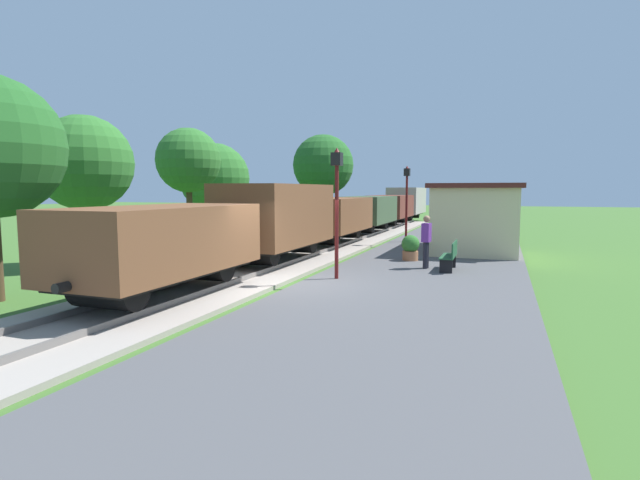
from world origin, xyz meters
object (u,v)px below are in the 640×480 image
Objects in this scene: station_hut at (477,217)px; tree_field_left at (214,178)px; freight_train at (354,213)px; potted_planter at (410,247)px; person_waiting at (426,240)px; tree_trackside_far at (188,161)px; bench_down_platform at (470,231)px; bench_near_hut at (450,255)px; lamp_post_near at (337,189)px; lamp_post_far at (407,189)px; tree_trackside_mid at (85,163)px; tree_field_distant at (323,165)px.

tree_field_left reaches higher than station_hut.
potted_planter is (4.74, -9.02, -0.78)m from freight_train.
person_waiting is 12.30m from tree_trackside_far.
tree_trackside_far reaches higher than bench_down_platform.
bench_near_hut is 1.64× the size of potted_planter.
tree_field_left is at bearing 110.43° from tree_trackside_far.
station_hut reaches higher than person_waiting.
potted_planter is 5.06m from lamp_post_near.
tree_trackside_far is (-11.42, 3.50, 2.93)m from person_waiting.
tree_field_left is (-11.29, 11.61, 0.65)m from lamp_post_near.
bench_down_platform is at bearing -6.17° from freight_train.
station_hut is 4.50m from bench_down_platform.
tree_trackside_mid is at bearing -132.99° from lamp_post_far.
lamp_post_far is at bearing 47.01° from tree_trackside_mid.
person_waiting is at bearing -64.45° from potted_planter.
lamp_post_near reaches higher than freight_train.
person_waiting is 19.81m from tree_field_distant.
lamp_post_near is (-2.12, -2.77, 1.62)m from person_waiting.
bench_near_hut is 0.88× the size of person_waiting.
tree_field_left is (-14.20, 8.98, 2.73)m from bench_near_hut.
tree_field_distant reaches higher than tree_trackside_mid.
freight_train is 8.33m from tree_field_left.
lamp_post_far is 0.56× the size of tree_field_distant.
lamp_post_far is at bearing 101.75° from potted_planter.
person_waiting is at bearing -75.25° from lamp_post_far.
tree_trackside_mid is 0.99× the size of tree_field_left.
bench_down_platform is at bearing -33.71° from tree_field_distant.
tree_field_distant is at bearing 82.59° from tree_trackside_far.
tree_field_distant is (3.74, 8.12, 1.06)m from tree_field_left.
freight_train is 6.97× the size of tree_trackside_far.
bench_near_hut is at bearing -48.61° from potted_planter.
person_waiting is at bearing -33.41° from tree_field_left.
tree_trackside_mid reaches higher than bench_near_hut.
bench_near_hut is at bearing 42.21° from lamp_post_near.
tree_trackside_far is at bearing 146.02° from lamp_post_near.
lamp_post_far is 10.44m from tree_trackside_far.
potted_planter is (-1.57, 1.78, 0.00)m from bench_near_hut.
tree_trackside_mid is at bearing -96.16° from tree_field_distant.
freight_train is at bearing 13.04° from tree_field_left.
tree_field_left is (-14.69, 3.23, 1.80)m from station_hut.
lamp_post_near is (-3.40, -8.39, 1.15)m from station_hut.
potted_planter is 18.11m from tree_field_distant.
person_waiting is 0.30× the size of tree_trackside_far.
tree_trackside_far is at bearing 86.80° from tree_trackside_mid.
lamp_post_near reaches higher than bench_down_platform.
bench_near_hut is at bearing -90.00° from bench_down_platform.
tree_field_left is (-1.99, 5.35, -0.66)m from tree_trackside_far.
station_hut is at bearing 31.19° from tree_trackside_mid.
tree_trackside_far is 5.74m from tree_field_left.
freight_train is 10.59× the size of lamp_post_far.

